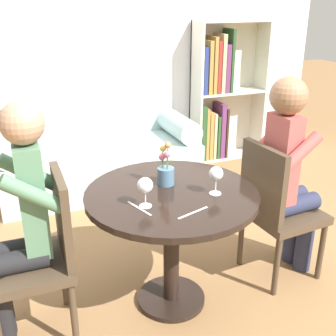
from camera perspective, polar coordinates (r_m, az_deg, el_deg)
ground_plane at (r=2.64m, az=0.43°, el=-17.44°), size 16.00×16.00×0.00m
back_wall at (r=4.20m, az=-11.86°, el=17.16°), size 5.20×0.05×2.70m
round_table at (r=2.32m, az=0.47°, el=-6.45°), size 0.94×0.94×0.72m
couch at (r=4.01m, az=-9.53°, el=1.82°), size 1.79×0.80×0.92m
bookshelf_right at (r=4.62m, az=6.90°, el=9.72°), size 0.80×0.28×1.47m
chair_left at (r=2.25m, az=-16.68°, el=-10.81°), size 0.43×0.43×0.90m
chair_right at (r=2.67m, az=14.35°, el=-5.03°), size 0.45×0.45×0.90m
person_left at (r=2.16m, az=-19.52°, el=-7.12°), size 0.42×0.35×1.27m
person_right at (r=2.65m, az=16.10°, el=-0.70°), size 0.43×0.36×1.28m
wine_glass_left at (r=2.06m, az=-3.12°, el=-2.49°), size 0.08×0.08×0.15m
wine_glass_right at (r=2.20m, az=6.54°, el=-0.88°), size 0.07×0.07×0.15m
flower_vase at (r=2.32m, az=-0.34°, el=-0.40°), size 0.09×0.09×0.25m
knife_left_setting at (r=2.05m, az=3.41°, el=-6.06°), size 0.18×0.07×0.00m
fork_left_setting at (r=2.09m, az=-3.93°, el=-5.47°), size 0.07×0.18×0.00m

